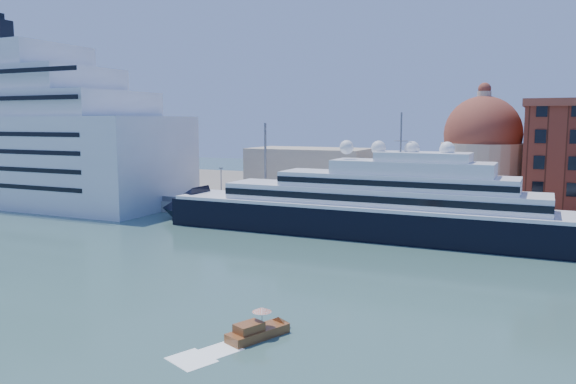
% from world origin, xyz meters
% --- Properties ---
extents(ground, '(400.00, 400.00, 0.00)m').
position_xyz_m(ground, '(0.00, 0.00, 0.00)').
color(ground, '#335855').
rests_on(ground, ground).
extents(quay, '(180.00, 10.00, 2.50)m').
position_xyz_m(quay, '(0.00, 34.00, 1.25)').
color(quay, gray).
rests_on(quay, ground).
extents(land, '(260.00, 72.00, 2.00)m').
position_xyz_m(land, '(0.00, 75.00, 1.00)').
color(land, slate).
rests_on(land, ground).
extents(quay_fence, '(180.00, 0.10, 1.20)m').
position_xyz_m(quay_fence, '(0.00, 29.50, 3.10)').
color(quay_fence, slate).
rests_on(quay_fence, quay).
extents(superyacht, '(87.75, 12.17, 26.23)m').
position_xyz_m(superyacht, '(3.42, 23.00, 4.53)').
color(superyacht, black).
rests_on(superyacht, ground).
extents(service_barge, '(13.21, 4.44, 2.97)m').
position_xyz_m(service_barge, '(-52.49, 22.70, 0.85)').
color(service_barge, white).
rests_on(service_barge, ground).
extents(water_taxi, '(4.53, 6.83, 3.09)m').
position_xyz_m(water_taxi, '(10.39, -28.94, 0.74)').
color(water_taxi, brown).
rests_on(water_taxi, ground).
extents(church, '(66.00, 18.00, 25.50)m').
position_xyz_m(church, '(6.39, 57.72, 10.91)').
color(church, beige).
rests_on(church, land).
extents(lamp_posts, '(120.80, 2.40, 18.00)m').
position_xyz_m(lamp_posts, '(-12.67, 32.27, 9.84)').
color(lamp_posts, slate).
rests_on(lamp_posts, quay).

